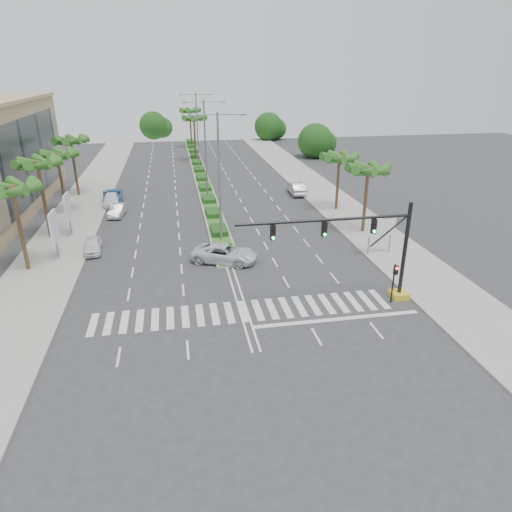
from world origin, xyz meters
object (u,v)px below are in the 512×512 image
at_px(car_parked_b, 118,210).
at_px(car_right, 297,188).
at_px(car_parked_c, 113,196).
at_px(car_parked_d, 111,200).
at_px(car_crossing, 225,254).
at_px(car_parked_a, 93,245).

xyz_separation_m(car_parked_b, car_right, (22.39, 5.59, 0.13)).
bearing_deg(car_parked_c, car_parked_d, -95.74).
bearing_deg(car_right, car_crossing, 62.37).
height_order(car_parked_a, car_parked_b, car_parked_b).
bearing_deg(car_parked_b, car_parked_d, 112.44).
bearing_deg(car_crossing, car_parked_c, 51.70).
distance_m(car_crossing, car_right, 24.14).
relative_size(car_crossing, car_right, 1.16).
bearing_deg(car_parked_a, car_parked_d, 84.75).
distance_m(car_parked_b, car_crossing, 18.53).
relative_size(car_parked_b, car_right, 0.84).
height_order(car_parked_a, car_parked_d, car_parked_d).
xyz_separation_m(car_parked_a, car_crossing, (11.55, -4.38, 0.12)).
relative_size(car_parked_a, car_crossing, 0.68).
bearing_deg(car_parked_b, car_crossing, -48.00).
bearing_deg(car_right, car_parked_c, 0.97).
xyz_separation_m(car_parked_a, car_parked_c, (0.00, 17.07, 0.06)).
bearing_deg(car_parked_d, car_parked_c, 86.97).
bearing_deg(car_parked_d, car_crossing, -62.86).
height_order(car_parked_b, car_right, car_right).
xyz_separation_m(car_parked_c, car_parked_d, (0.00, -1.59, -0.03)).
relative_size(car_parked_a, car_right, 0.79).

